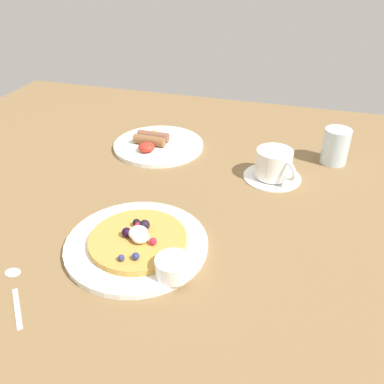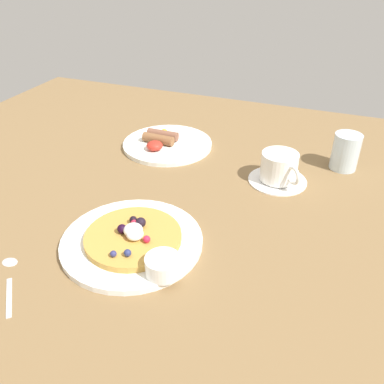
{
  "view_description": "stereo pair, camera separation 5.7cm",
  "coord_description": "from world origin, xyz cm",
  "views": [
    {
      "loc": [
        21.01,
        -68.29,
        48.48
      ],
      "look_at": [
        1.08,
        -1.04,
        4.0
      ],
      "focal_mm": 38.07,
      "sensor_mm": 36.0,
      "label": 1
    },
    {
      "loc": [
        26.39,
        -66.46,
        48.48
      ],
      "look_at": [
        1.08,
        -1.04,
        4.0
      ],
      "focal_mm": 38.07,
      "sensor_mm": 36.0,
      "label": 2
    }
  ],
  "objects": [
    {
      "name": "ground_plane",
      "position": [
        0.0,
        0.0,
        -1.5
      ],
      "size": [
        165.76,
        132.37,
        3.0
      ],
      "primitive_type": "cube",
      "color": "brown"
    },
    {
      "name": "pancake_plate",
      "position": [
        -5.09,
        -15.82,
        0.57
      ],
      "size": [
        26.14,
        26.14,
        1.14
      ],
      "primitive_type": "cylinder",
      "color": "white",
      "rests_on": "ground_plane"
    },
    {
      "name": "pancake_with_berries",
      "position": [
        -4.64,
        -16.02,
        2.08
      ],
      "size": [
        17.77,
        17.77,
        3.35
      ],
      "color": "#C1903E",
      "rests_on": "pancake_plate"
    },
    {
      "name": "syrup_ramekin",
      "position": [
        4.04,
        -21.86,
        2.79
      ],
      "size": [
        5.92,
        5.92,
        3.19
      ],
      "color": "white",
      "rests_on": "pancake_plate"
    },
    {
      "name": "breakfast_plate",
      "position": [
        -15.75,
        24.1,
        0.57
      ],
      "size": [
        23.9,
        23.9,
        1.14
      ],
      "primitive_type": "cylinder",
      "color": "white",
      "rests_on": "ground_plane"
    },
    {
      "name": "fried_breakfast",
      "position": [
        -17.74,
        23.7,
        2.22
      ],
      "size": [
        8.86,
        14.46,
        2.75
      ],
      "color": "brown",
      "rests_on": "breakfast_plate"
    },
    {
      "name": "coffee_saucer",
      "position": [
        15.58,
        16.44,
        0.34
      ],
      "size": [
        13.47,
        13.47,
        0.69
      ],
      "primitive_type": "cylinder",
      "color": "white",
      "rests_on": "ground_plane"
    },
    {
      "name": "coffee_cup",
      "position": [
        15.69,
        16.33,
        4.02
      ],
      "size": [
        9.72,
        9.66,
        6.43
      ],
      "color": "white",
      "rests_on": "coffee_saucer"
    },
    {
      "name": "teaspoon",
      "position": [
        -20.61,
        -30.44,
        0.25
      ],
      "size": [
        10.41,
        11.21,
        0.6
      ],
      "color": "silver",
      "rests_on": "ground_plane"
    },
    {
      "name": "water_glass",
      "position": [
        29.2,
        28.52,
        4.44
      ],
      "size": [
        6.42,
        6.42,
        8.88
      ],
      "primitive_type": "cylinder",
      "color": "silver",
      "rests_on": "ground_plane"
    }
  ]
}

